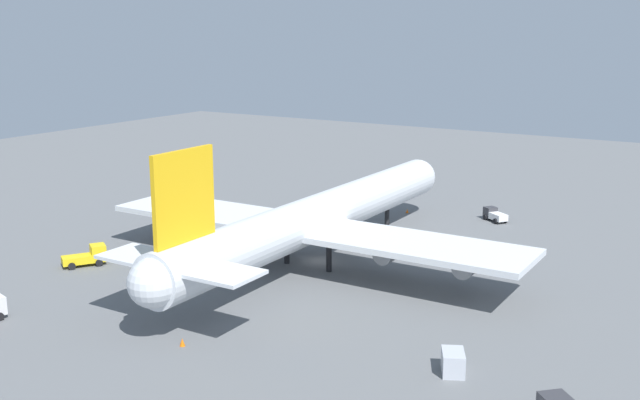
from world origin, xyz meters
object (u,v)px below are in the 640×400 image
pushback_tractor (495,215)px  safety_cone_tail (182,342)px  cargo_container_fore (453,362)px  maintenance_van (88,256)px  safety_cone_nose (407,211)px  cargo_airplane (318,218)px

pushback_tractor → safety_cone_tail: (-60.71, 9.59, -0.60)m
cargo_container_fore → safety_cone_tail: size_ratio=4.45×
pushback_tractor → safety_cone_tail: 61.47m
maintenance_van → cargo_container_fore: maintenance_van is taller
maintenance_van → safety_cone_nose: (45.84, -22.61, -0.84)m
maintenance_van → safety_cone_tail: maintenance_van is taller
maintenance_van → safety_cone_tail: 29.54m
pushback_tractor → cargo_container_fore: cargo_container_fore is taller
pushback_tractor → cargo_airplane: bearing=158.9°
cargo_airplane → pushback_tractor: (31.99, -12.32, -4.86)m
safety_cone_nose → safety_cone_tail: (-58.42, -4.11, 0.06)m
pushback_tractor → safety_cone_nose: (-2.29, 13.70, -0.67)m
safety_cone_nose → pushback_tractor: bearing=-80.5°
cargo_airplane → maintenance_van: 29.28m
cargo_airplane → safety_cone_nose: bearing=2.6°
cargo_container_fore → safety_cone_tail: (-7.91, 23.73, -0.61)m
pushback_tractor → safety_cone_tail: pushback_tractor is taller
maintenance_van → safety_cone_nose: size_ratio=8.75×
cargo_airplane → safety_cone_nose: (29.70, 1.37, -5.52)m
cargo_airplane → maintenance_van: bearing=123.9°
cargo_container_fore → pushback_tractor: bearing=15.0°
cargo_airplane → cargo_container_fore: (-20.81, -26.46, -4.85)m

